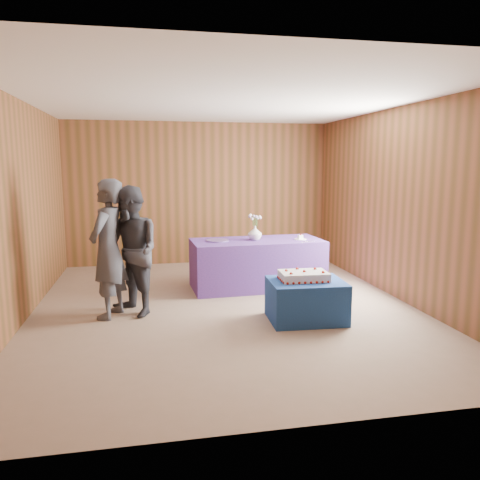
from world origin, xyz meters
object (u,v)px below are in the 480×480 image
object	(u,v)px
cake_table	(306,300)
sheet_cake	(304,276)
serving_table	(257,264)
guest_left	(108,249)
guest_right	(131,251)
vase	(255,233)

from	to	relation	value
cake_table	sheet_cake	bearing A→B (deg)	127.80
serving_table	guest_left	world-z (taller)	guest_left
cake_table	serving_table	xyz separation A→B (m)	(-0.24, 1.64, 0.12)
cake_table	guest_right	world-z (taller)	guest_right
sheet_cake	guest_right	size ratio (longest dim) A/B	0.37
vase	cake_table	bearing A→B (deg)	-80.67
guest_right	serving_table	bearing A→B (deg)	85.83
serving_table	sheet_cake	bearing A→B (deg)	-85.16
vase	guest_right	bearing A→B (deg)	-150.96
serving_table	guest_right	size ratio (longest dim) A/B	1.21
vase	guest_left	size ratio (longest dim) A/B	0.13
guest_right	sheet_cake	bearing A→B (deg)	41.28
cake_table	serving_table	world-z (taller)	serving_table
cake_table	vase	bearing A→B (deg)	102.16
cake_table	guest_right	xyz separation A→B (m)	(-2.10, 0.63, 0.57)
cake_table	sheet_cake	distance (m)	0.31
sheet_cake	guest_right	world-z (taller)	guest_right
cake_table	sheet_cake	world-z (taller)	sheet_cake
guest_left	guest_right	distance (m)	0.28
guest_right	guest_left	bearing A→B (deg)	-116.26
guest_left	serving_table	bearing A→B (deg)	137.77
serving_table	guest_right	distance (m)	2.16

